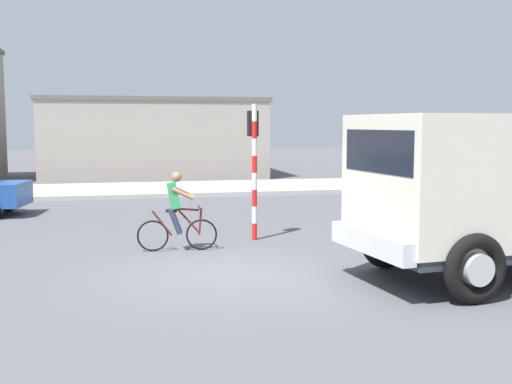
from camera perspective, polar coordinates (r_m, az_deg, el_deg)
ground_plane at (r=11.83m, az=-3.12°, el=-7.21°), size 120.00×120.00×0.00m
sidewalk_far at (r=26.01m, az=-8.38°, el=0.26°), size 80.00×5.00×0.16m
truck_foreground at (r=11.98m, az=21.58°, el=0.62°), size 5.66×3.27×2.90m
cyclist at (r=13.67m, az=-7.23°, el=-1.75°), size 1.73×0.50×1.72m
traffic_light_pole at (r=14.81m, az=-0.21°, el=3.59°), size 0.24×0.43×3.20m
car_red_near at (r=21.21m, az=15.12°, el=0.78°), size 4.21×2.32×1.60m
building_mid_block at (r=33.40m, az=-9.31°, el=4.89°), size 11.23×6.64×4.03m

